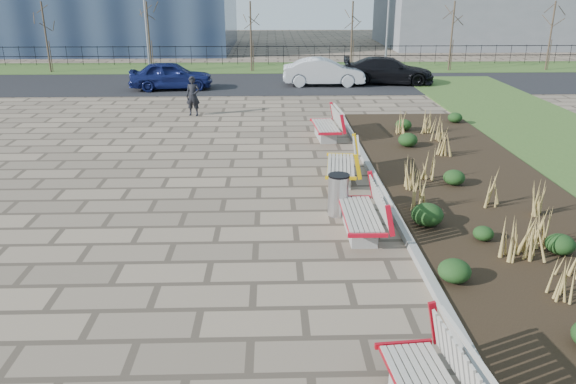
{
  "coord_description": "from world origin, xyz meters",
  "views": [
    {
      "loc": [
        1.18,
        -7.87,
        4.92
      ],
      "look_at": [
        1.5,
        3.0,
        0.9
      ],
      "focal_mm": 35.0,
      "sensor_mm": 36.0,
      "label": 1
    }
  ],
  "objects_px": {
    "car_blue": "(171,75)",
    "car_silver": "(324,72)",
    "bench_d": "(325,124)",
    "car_black": "(388,71)",
    "bench_c": "(341,163)",
    "bench_b": "(360,211)",
    "lamp_west": "(146,20)",
    "lamp_east": "(388,19)",
    "pedestrian": "(193,96)",
    "litter_bin": "(338,195)"
  },
  "relations": [
    {
      "from": "car_blue",
      "to": "car_silver",
      "type": "bearing_deg",
      "value": -89.35
    },
    {
      "from": "bench_d",
      "to": "car_black",
      "type": "distance_m",
      "value": 11.89
    },
    {
      "from": "bench_c",
      "to": "bench_d",
      "type": "distance_m",
      "value": 4.41
    },
    {
      "from": "bench_b",
      "to": "lamp_west",
      "type": "height_order",
      "value": "lamp_west"
    },
    {
      "from": "bench_b",
      "to": "lamp_east",
      "type": "height_order",
      "value": "lamp_east"
    },
    {
      "from": "lamp_west",
      "to": "pedestrian",
      "type": "bearing_deg",
      "value": -70.66
    },
    {
      "from": "bench_d",
      "to": "bench_c",
      "type": "bearing_deg",
      "value": -93.6
    },
    {
      "from": "car_blue",
      "to": "car_silver",
      "type": "distance_m",
      "value": 7.74
    },
    {
      "from": "bench_b",
      "to": "car_blue",
      "type": "height_order",
      "value": "car_blue"
    },
    {
      "from": "bench_b",
      "to": "car_silver",
      "type": "xyz_separation_m",
      "value": [
        0.89,
        18.43,
        0.21
      ]
    },
    {
      "from": "bench_b",
      "to": "pedestrian",
      "type": "distance_m",
      "value": 12.56
    },
    {
      "from": "bench_d",
      "to": "car_black",
      "type": "height_order",
      "value": "car_black"
    },
    {
      "from": "bench_d",
      "to": "car_black",
      "type": "relative_size",
      "value": 0.45
    },
    {
      "from": "car_blue",
      "to": "lamp_east",
      "type": "distance_m",
      "value": 13.28
    },
    {
      "from": "bench_d",
      "to": "litter_bin",
      "type": "bearing_deg",
      "value": -96.44
    },
    {
      "from": "bench_c",
      "to": "car_black",
      "type": "distance_m",
      "value": 16.07
    },
    {
      "from": "car_blue",
      "to": "car_silver",
      "type": "height_order",
      "value": "same"
    },
    {
      "from": "litter_bin",
      "to": "bench_d",
      "type": "bearing_deg",
      "value": 87.17
    },
    {
      "from": "pedestrian",
      "to": "lamp_east",
      "type": "relative_size",
      "value": 0.26
    },
    {
      "from": "pedestrian",
      "to": "car_blue",
      "type": "relative_size",
      "value": 0.38
    },
    {
      "from": "bench_c",
      "to": "bench_d",
      "type": "height_order",
      "value": "same"
    },
    {
      "from": "bench_b",
      "to": "car_silver",
      "type": "bearing_deg",
      "value": 87.31
    },
    {
      "from": "car_blue",
      "to": "bench_c",
      "type": "bearing_deg",
      "value": -160.57
    },
    {
      "from": "car_silver",
      "to": "lamp_east",
      "type": "height_order",
      "value": "lamp_east"
    },
    {
      "from": "bench_b",
      "to": "bench_c",
      "type": "relative_size",
      "value": 1.0
    },
    {
      "from": "car_black",
      "to": "litter_bin",
      "type": "bearing_deg",
      "value": 172.9
    },
    {
      "from": "bench_b",
      "to": "car_black",
      "type": "distance_m",
      "value": 19.37
    },
    {
      "from": "car_silver",
      "to": "lamp_east",
      "type": "relative_size",
      "value": 0.7
    },
    {
      "from": "car_blue",
      "to": "lamp_east",
      "type": "xyz_separation_m",
      "value": [
        11.79,
        5.63,
        2.33
      ]
    },
    {
      "from": "car_silver",
      "to": "car_black",
      "type": "relative_size",
      "value": 0.89
    },
    {
      "from": "bench_c",
      "to": "bench_d",
      "type": "relative_size",
      "value": 1.0
    },
    {
      "from": "litter_bin",
      "to": "pedestrian",
      "type": "distance_m",
      "value": 11.46
    },
    {
      "from": "litter_bin",
      "to": "lamp_west",
      "type": "relative_size",
      "value": 0.16
    },
    {
      "from": "car_blue",
      "to": "car_black",
      "type": "xyz_separation_m",
      "value": [
        11.12,
        1.39,
        -0.01
      ]
    },
    {
      "from": "bench_c",
      "to": "pedestrian",
      "type": "relative_size",
      "value": 1.35
    },
    {
      "from": "car_blue",
      "to": "car_silver",
      "type": "relative_size",
      "value": 0.97
    },
    {
      "from": "bench_b",
      "to": "bench_c",
      "type": "distance_m",
      "value": 3.4
    },
    {
      "from": "car_blue",
      "to": "litter_bin",
      "type": "bearing_deg",
      "value": -164.86
    },
    {
      "from": "bench_d",
      "to": "pedestrian",
      "type": "relative_size",
      "value": 1.35
    },
    {
      "from": "car_blue",
      "to": "car_silver",
      "type": "xyz_separation_m",
      "value": [
        7.69,
        0.94,
        0.0
      ]
    },
    {
      "from": "pedestrian",
      "to": "lamp_west",
      "type": "relative_size",
      "value": 0.26
    },
    {
      "from": "bench_c",
      "to": "car_blue",
      "type": "xyz_separation_m",
      "value": [
        -6.79,
        14.09,
        0.21
      ]
    },
    {
      "from": "car_black",
      "to": "lamp_west",
      "type": "relative_size",
      "value": 0.78
    },
    {
      "from": "car_silver",
      "to": "bench_d",
      "type": "bearing_deg",
      "value": 176.87
    },
    {
      "from": "bench_b",
      "to": "car_blue",
      "type": "distance_m",
      "value": 18.76
    },
    {
      "from": "bench_d",
      "to": "lamp_west",
      "type": "xyz_separation_m",
      "value": [
        -9.0,
        15.31,
        2.54
      ]
    },
    {
      "from": "bench_c",
      "to": "lamp_west",
      "type": "relative_size",
      "value": 0.35
    },
    {
      "from": "bench_d",
      "to": "car_blue",
      "type": "relative_size",
      "value": 0.52
    },
    {
      "from": "bench_d",
      "to": "car_black",
      "type": "bearing_deg",
      "value": 65.05
    },
    {
      "from": "car_silver",
      "to": "pedestrian",
      "type": "bearing_deg",
      "value": 141.42
    }
  ]
}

